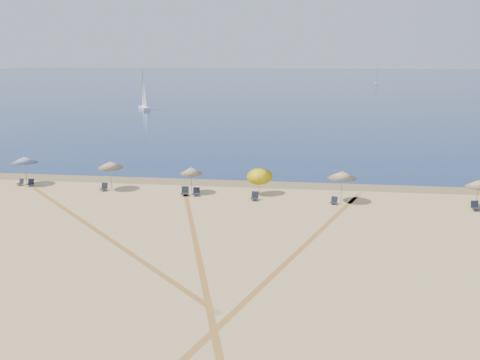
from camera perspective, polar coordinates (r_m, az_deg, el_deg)
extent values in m
plane|color=tan|center=(23.87, -6.31, -14.75)|extent=(160.00, 160.00, 0.00)
plane|color=#0C2151|center=(245.61, 6.20, 11.30)|extent=(500.00, 500.00, 0.00)
plane|color=olive|center=(46.04, 0.63, -0.37)|extent=(500.00, 500.00, 0.00)
cylinder|color=gray|center=(49.45, -23.19, 0.93)|extent=(0.05, 0.11, 2.43)
cone|color=white|center=(49.22, -23.33, 2.13)|extent=(2.35, 2.36, 0.61)
sphere|color=gray|center=(49.16, -23.36, 2.47)|extent=(0.08, 0.08, 0.08)
cylinder|color=gray|center=(45.16, -14.49, 0.42)|extent=(0.05, 0.23, 2.35)
cone|color=#F8EBC4|center=(45.01, -14.54, 1.72)|extent=(2.21, 2.24, 0.72)
sphere|color=gray|center=(44.95, -14.56, 2.09)|extent=(0.08, 0.08, 0.08)
cylinder|color=gray|center=(42.82, -5.56, -0.10)|extent=(0.05, 0.19, 2.09)
cone|color=#F8EBC4|center=(42.67, -5.57, 1.08)|extent=(1.90, 1.93, 0.68)
sphere|color=gray|center=(42.61, -5.58, 1.47)|extent=(0.08, 0.08, 0.08)
cylinder|color=gray|center=(41.84, 2.17, -0.51)|extent=(0.05, 1.05, 1.93)
cone|color=yellow|center=(42.06, 2.23, 0.72)|extent=(2.18, 2.18, 1.50)
sphere|color=gray|center=(41.99, 2.23, 1.12)|extent=(0.08, 0.08, 0.08)
cylinder|color=gray|center=(41.00, 11.48, -0.78)|extent=(0.05, 0.05, 2.34)
cone|color=#F8EBC4|center=(40.76, 11.55, 0.60)|extent=(2.31, 2.31, 0.55)
sphere|color=gray|center=(40.69, 11.57, 1.01)|extent=(0.08, 0.08, 0.08)
cylinder|color=gray|center=(42.61, 25.38, -1.52)|extent=(0.05, 0.05, 2.05)
cone|color=#F8EBC4|center=(42.41, 25.50, -0.38)|extent=(2.00, 2.00, 0.55)
sphere|color=gray|center=(42.34, 25.54, 0.02)|extent=(0.08, 0.08, 0.08)
cube|color=black|center=(49.42, -23.78, -0.39)|extent=(0.62, 0.62, 0.04)
cube|color=black|center=(49.52, -23.59, -0.09)|extent=(0.52, 0.33, 0.43)
cylinder|color=#A5A5AD|center=(49.44, -24.02, -0.50)|extent=(0.02, 0.02, 0.16)
cylinder|color=#A5A5AD|center=(49.15, -23.72, -0.56)|extent=(0.02, 0.02, 0.16)
cube|color=black|center=(48.76, -22.77, -0.46)|extent=(0.56, 0.56, 0.05)
cube|color=black|center=(48.94, -22.67, -0.13)|extent=(0.53, 0.23, 0.46)
cylinder|color=#A5A5AD|center=(48.72, -23.09, -0.61)|extent=(0.02, 0.02, 0.17)
cylinder|color=#A5A5AD|center=(48.54, -22.65, -0.62)|extent=(0.02, 0.02, 0.17)
cube|color=black|center=(45.00, -15.27, -0.98)|extent=(0.58, 0.58, 0.05)
cube|color=black|center=(45.17, -15.14, -0.61)|extent=(0.56, 0.24, 0.49)
cylinder|color=#A5A5AD|center=(44.94, -15.61, -1.14)|extent=(0.02, 0.02, 0.18)
cylinder|color=#A5A5AD|center=(44.75, -15.11, -1.17)|extent=(0.02, 0.02, 0.18)
cube|color=black|center=(42.19, -6.30, -1.53)|extent=(0.65, 0.65, 0.06)
cube|color=black|center=(42.40, -6.25, -1.07)|extent=(0.62, 0.27, 0.54)
cylinder|color=#A5A5AD|center=(42.05, -6.70, -1.73)|extent=(0.03, 0.03, 0.20)
cylinder|color=#A5A5AD|center=(41.97, -6.04, -1.74)|extent=(0.03, 0.03, 0.20)
cube|color=black|center=(42.04, -5.03, -1.57)|extent=(0.59, 0.59, 0.05)
cube|color=black|center=(42.23, -4.98, -1.16)|extent=(0.57, 0.24, 0.50)
cylinder|color=#A5A5AD|center=(41.90, -5.39, -1.76)|extent=(0.02, 0.02, 0.18)
cylinder|color=#A5A5AD|center=(41.84, -4.78, -1.78)|extent=(0.02, 0.02, 0.18)
cube|color=black|center=(40.58, 1.67, -2.09)|extent=(0.60, 0.60, 0.05)
cube|color=black|center=(40.78, 1.73, -1.65)|extent=(0.58, 0.24, 0.51)
cylinder|color=#A5A5AD|center=(40.44, 1.32, -2.29)|extent=(0.02, 0.02, 0.19)
cylinder|color=#A5A5AD|center=(40.38, 1.96, -2.32)|extent=(0.02, 0.02, 0.19)
cube|color=black|center=(40.21, 10.59, -2.53)|extent=(0.61, 0.61, 0.04)
cube|color=black|center=(40.38, 10.69, -2.15)|extent=(0.52, 0.32, 0.43)
cylinder|color=#A5A5AD|center=(40.11, 10.33, -2.68)|extent=(0.02, 0.02, 0.16)
cylinder|color=#A5A5AD|center=(40.02, 10.87, -2.74)|extent=(0.02, 0.02, 0.16)
cube|color=black|center=(41.96, 25.26, -2.92)|extent=(0.65, 0.65, 0.05)
cube|color=black|center=(42.14, 25.13, -2.48)|extent=(0.61, 0.29, 0.52)
cylinder|color=#A5A5AD|center=(41.69, 25.04, -3.14)|extent=(0.03, 0.03, 0.19)
cylinder|color=#A5A5AD|center=(41.89, 25.62, -3.12)|extent=(0.03, 0.03, 0.19)
cube|color=white|center=(110.85, -10.84, 8.03)|extent=(4.01, 5.45, 0.60)
cylinder|color=gray|center=(110.53, -10.94, 10.04)|extent=(0.12, 0.12, 8.01)
cube|color=white|center=(214.98, 15.26, 10.58)|extent=(2.05, 4.50, 0.48)
cylinder|color=gray|center=(214.84, 15.32, 11.40)|extent=(0.10, 0.10, 6.35)
plane|color=tan|center=(30.36, -4.83, -8.19)|extent=(34.78, 34.78, 0.00)
plane|color=tan|center=(31.38, -4.99, -7.44)|extent=(34.78, 34.78, 0.00)
plane|color=tan|center=(30.66, 6.73, -8.01)|extent=(35.90, 35.90, 0.00)
plane|color=tan|center=(31.62, 7.44, -7.33)|extent=(35.90, 35.90, 0.00)
plane|color=tan|center=(34.97, -15.86, -5.65)|extent=(39.60, 39.60, 0.00)
plane|color=tan|center=(35.94, -16.54, -5.16)|extent=(39.60, 39.60, 0.00)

